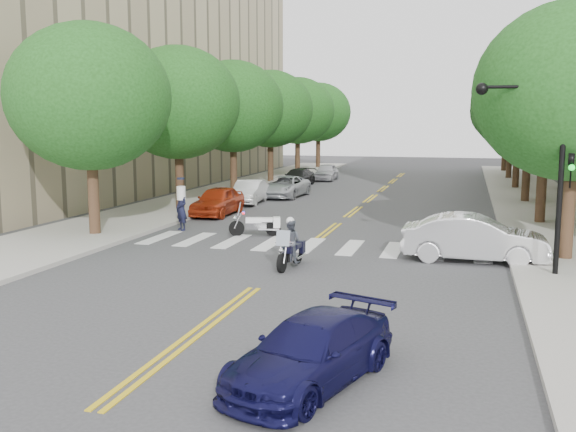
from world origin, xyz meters
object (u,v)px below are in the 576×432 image
at_px(motorcycle_parked, 260,224).
at_px(convertible, 474,238).
at_px(sedan_blue, 311,351).
at_px(officer_standing, 181,209).
at_px(motorcycle_police, 291,245).

bearing_deg(motorcycle_parked, convertible, -124.73).
bearing_deg(motorcycle_parked, sedan_blue, -175.57).
relative_size(motorcycle_parked, officer_standing, 1.14).
distance_m(motorcycle_police, motorcycle_parked, 5.81).
height_order(motorcycle_parked, officer_standing, officer_standing).
bearing_deg(sedan_blue, motorcycle_parked, 130.44).
bearing_deg(officer_standing, motorcycle_police, -5.96).
relative_size(convertible, sedan_blue, 1.16).
distance_m(motorcycle_parked, officer_standing, 3.70).
height_order(officer_standing, sedan_blue, officer_standing).
height_order(motorcycle_police, officer_standing, officer_standing).
distance_m(motorcycle_parked, sedan_blue, 14.94).
bearing_deg(motorcycle_police, convertible, -151.23).
relative_size(motorcycle_parked, convertible, 0.44).
xyz_separation_m(motorcycle_parked, convertible, (8.35, -2.64, 0.30)).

